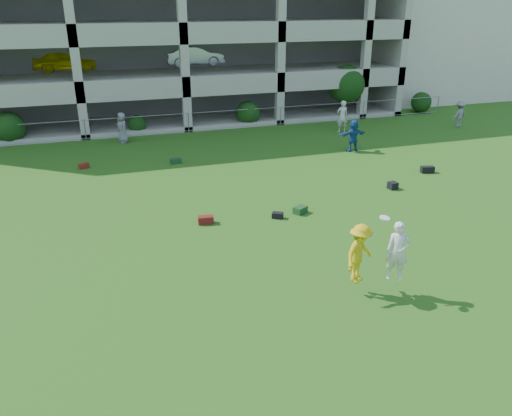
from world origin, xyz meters
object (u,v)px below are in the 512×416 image
object	(u,v)px
bystander_e	(342,116)
frisbee_contest	(370,253)
bystander_c	(122,128)
bystander_d	(353,136)
bystander_f	(459,114)
stucco_building	(428,31)
crate_d	(393,186)
parking_garage	(161,22)

from	to	relation	value
bystander_e	frisbee_contest	xyz separation A→B (m)	(-7.84, -16.67, 0.29)
bystander_c	frisbee_contest	distance (m)	18.97
bystander_d	bystander_f	distance (m)	9.45
bystander_f	stucco_building	bearing A→B (deg)	-129.82
bystander_c	frisbee_contest	xyz separation A→B (m)	(5.04, -18.29, 0.39)
bystander_c	bystander_d	distance (m)	12.77
bystander_c	bystander_f	bearing A→B (deg)	65.70
bystander_d	bystander_f	xyz separation A→B (m)	(9.02, 2.81, -0.02)
frisbee_contest	stucco_building	bearing A→B (deg)	52.44
bystander_c	frisbee_contest	bearing A→B (deg)	-1.11
bystander_e	bystander_f	world-z (taller)	bystander_e
bystander_e	stucco_building	bearing A→B (deg)	-134.82
bystander_c	crate_d	xyz separation A→B (m)	(10.30, -11.36, -0.70)
frisbee_contest	parking_garage	world-z (taller)	parking_garage
stucco_building	bystander_d	bearing A→B (deg)	-134.37
bystander_c	bystander_d	world-z (taller)	bystander_c
frisbee_contest	bystander_c	bearing A→B (deg)	105.40
bystander_e	crate_d	size ratio (longest dim) A/B	5.44
frisbee_contest	bystander_e	bearing A→B (deg)	64.82
bystander_e	crate_d	world-z (taller)	bystander_e
stucco_building	bystander_f	distance (m)	15.17
bystander_c	parking_garage	bearing A→B (deg)	141.72
stucco_building	bystander_e	xyz separation A→B (m)	(-14.11, -11.87, -4.05)
bystander_c	stucco_building	bearing A→B (deg)	94.29
bystander_f	crate_d	xyz separation A→B (m)	(-10.19, -8.55, -0.67)
stucco_building	bystander_f	world-z (taller)	stucco_building
bystander_e	parking_garage	xyz separation A→B (m)	(-8.90, 11.57, 5.06)
stucco_building	parking_garage	distance (m)	23.03
stucco_building	parking_garage	xyz separation A→B (m)	(-23.01, -0.30, 1.01)
crate_d	bystander_e	bearing A→B (deg)	75.17
parking_garage	bystander_d	bearing A→B (deg)	-64.31
bystander_f	parking_garage	distance (m)	21.50
parking_garage	stucco_building	bearing A→B (deg)	0.75
bystander_d	bystander_f	world-z (taller)	bystander_d
bystander_f	frisbee_contest	size ratio (longest dim) A/B	0.84
crate_d	parking_garage	distance (m)	22.98
crate_d	frisbee_contest	distance (m)	8.77
bystander_d	frisbee_contest	size ratio (longest dim) A/B	0.86
bystander_c	bystander_f	distance (m)	20.68
crate_d	parking_garage	xyz separation A→B (m)	(-6.32, 21.31, 5.86)
stucco_building	frisbee_contest	distance (m)	36.20
stucco_building	bystander_e	bearing A→B (deg)	-139.93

